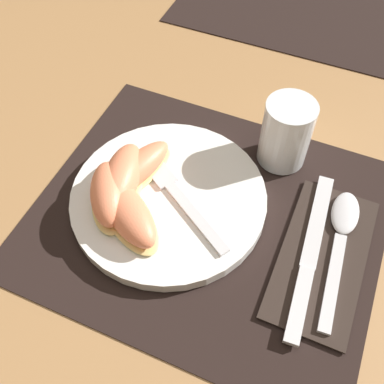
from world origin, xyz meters
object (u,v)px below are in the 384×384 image
object	(u,v)px
citrus_wedge_2	(109,195)
citrus_wedge_3	(127,212)
fork	(173,189)
plate	(167,201)
juice_glass	(285,136)
citrus_wedge_0	(134,172)
citrus_wedge_1	(121,180)
spoon	(342,230)
knife	(310,256)

from	to	relation	value
citrus_wedge_2	citrus_wedge_3	distance (m)	0.03
fork	citrus_wedge_2	bearing A→B (deg)	-141.30
plate	juice_glass	bearing A→B (deg)	50.96
citrus_wedge_0	citrus_wedge_1	xyz separation A→B (m)	(-0.01, -0.02, 0.00)
juice_glass	fork	xyz separation A→B (m)	(-0.11, -0.12, -0.02)
spoon	citrus_wedge_2	xyz separation A→B (m)	(-0.27, -0.08, 0.03)
spoon	citrus_wedge_0	xyz separation A→B (m)	(-0.26, -0.03, 0.02)
citrus_wedge_0	plate	bearing A→B (deg)	-12.60
citrus_wedge_2	citrus_wedge_3	world-z (taller)	citrus_wedge_2
fork	citrus_wedge_2	distance (m)	0.08
juice_glass	knife	size ratio (longest dim) A/B	0.41
citrus_wedge_1	citrus_wedge_3	world-z (taller)	citrus_wedge_1
juice_glass	fork	world-z (taller)	juice_glass
plate	citrus_wedge_2	xyz separation A→B (m)	(-0.06, -0.04, 0.03)
knife	citrus_wedge_1	bearing A→B (deg)	-178.34
plate	citrus_wedge_3	world-z (taller)	citrus_wedge_3
citrus_wedge_1	citrus_wedge_2	xyz separation A→B (m)	(-0.00, -0.03, 0.00)
plate	knife	size ratio (longest dim) A/B	1.08
spoon	citrus_wedge_2	distance (m)	0.28
spoon	juice_glass	bearing A→B (deg)	139.35
juice_glass	citrus_wedge_0	bearing A→B (deg)	-142.19
knife	spoon	distance (m)	0.06
fork	citrus_wedge_0	bearing A→B (deg)	-177.70
plate	citrus_wedge_3	bearing A→B (deg)	-121.68
juice_glass	spoon	xyz separation A→B (m)	(0.10, -0.09, -0.03)
knife	citrus_wedge_2	distance (m)	0.25
fork	citrus_wedge_3	size ratio (longest dim) A/B	1.34
citrus_wedge_0	citrus_wedge_3	bearing A→B (deg)	-70.41
juice_glass	citrus_wedge_3	size ratio (longest dim) A/B	0.74
knife	citrus_wedge_3	world-z (taller)	citrus_wedge_3
spoon	citrus_wedge_2	bearing A→B (deg)	-163.19
citrus_wedge_3	citrus_wedge_2	bearing A→B (deg)	159.49
spoon	fork	bearing A→B (deg)	-171.14
plate	citrus_wedge_2	bearing A→B (deg)	-148.61
fork	citrus_wedge_2	xyz separation A→B (m)	(-0.06, -0.05, 0.02)
plate	knife	xyz separation A→B (m)	(0.18, -0.00, -0.00)
knife	citrus_wedge_1	world-z (taller)	citrus_wedge_1
knife	citrus_wedge_0	world-z (taller)	citrus_wedge_0
citrus_wedge_2	citrus_wedge_1	bearing A→B (deg)	83.99
juice_glass	citrus_wedge_1	xyz separation A→B (m)	(-0.16, -0.14, -0.01)
knife	fork	xyz separation A→B (m)	(-0.18, 0.02, 0.01)
citrus_wedge_0	citrus_wedge_2	world-z (taller)	citrus_wedge_2
knife	citrus_wedge_3	xyz separation A→B (m)	(-0.21, -0.04, 0.03)
citrus_wedge_0	citrus_wedge_2	bearing A→B (deg)	-100.97
juice_glass	citrus_wedge_1	distance (m)	0.22
spoon	citrus_wedge_2	world-z (taller)	citrus_wedge_2
knife	citrus_wedge_1	distance (m)	0.24
knife	citrus_wedge_1	xyz separation A→B (m)	(-0.24, -0.01, 0.03)
citrus_wedge_3	plate	bearing A→B (deg)	58.32
citrus_wedge_1	citrus_wedge_3	bearing A→B (deg)	-53.92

